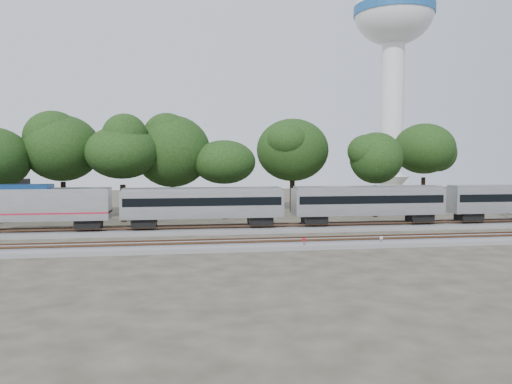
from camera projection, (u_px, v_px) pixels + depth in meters
ground at (265, 239)px, 50.26m from camera, size 160.00×160.00×0.00m
track_far at (256, 229)px, 56.17m from camera, size 160.00×5.00×0.73m
track_near at (272, 244)px, 46.30m from camera, size 160.00×5.00×0.73m
train at (446, 200)px, 59.29m from camera, size 111.05×3.17×4.68m
switch_stand_red at (304, 242)px, 44.69m from camera, size 0.34×0.08×1.07m
switch_stand_white at (381, 240)px, 46.22m from camera, size 0.31×0.06×0.96m
switch_lever at (353, 245)px, 46.00m from camera, size 0.58×0.48×0.30m
water_tower at (394, 35)px, 98.73m from camera, size 15.79×15.79×43.71m
tree_1 at (62, 148)px, 64.39m from camera, size 9.59×9.59×13.52m
tree_2 at (122, 153)px, 63.22m from camera, size 9.02×9.02×12.72m
tree_3 at (172, 152)px, 67.41m from camera, size 9.21×9.21×12.98m
tree_4 at (224, 162)px, 66.42m from camera, size 7.75×7.75×10.92m
tree_5 at (292, 150)px, 75.02m from camera, size 9.51×9.51×13.40m
tree_6 at (376, 158)px, 68.69m from camera, size 8.28×8.28×11.68m
tree_7 at (424, 149)px, 76.98m from camera, size 9.73×9.73×13.72m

